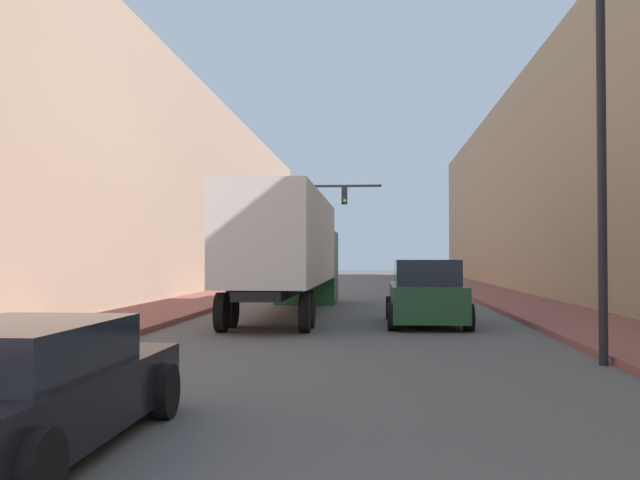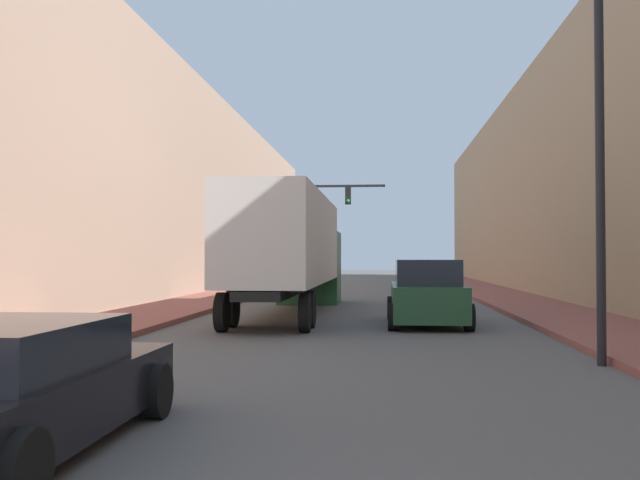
{
  "view_description": "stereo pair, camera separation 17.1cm",
  "coord_description": "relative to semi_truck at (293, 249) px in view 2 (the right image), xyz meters",
  "views": [
    {
      "loc": [
        0.77,
        -1.88,
        1.9
      ],
      "look_at": [
        -0.62,
        15.69,
        2.32
      ],
      "focal_mm": 40.0,
      "sensor_mm": 36.0,
      "label": 1
    },
    {
      "loc": [
        0.94,
        -1.86,
        1.9
      ],
      "look_at": [
        -0.62,
        15.69,
        2.32
      ],
      "focal_mm": 40.0,
      "sensor_mm": 36.0,
      "label": 2
    }
  ],
  "objects": [
    {
      "name": "semi_truck",
      "position": [
        0.0,
        0.0,
        0.0
      ],
      "size": [
        2.41,
        13.95,
        3.8
      ],
      "color": "silver",
      "rests_on": "ground"
    },
    {
      "name": "suv_car",
      "position": [
        4.22,
        -3.47,
        -1.32
      ],
      "size": [
        2.19,
        4.58,
        1.82
      ],
      "color": "#234C2D",
      "rests_on": "ground"
    },
    {
      "name": "traffic_signal_gantry",
      "position": [
        -1.25,
        13.46,
        1.9
      ],
      "size": [
        5.87,
        0.35,
        5.89
      ],
      "color": "black",
      "rests_on": "ground"
    },
    {
      "name": "sedan_car",
      "position": [
        -0.52,
        -16.91,
        -1.55
      ],
      "size": [
        1.96,
        4.44,
        1.28
      ],
      "color": "black",
      "rests_on": "ground"
    },
    {
      "name": "sidewalk_left",
      "position": [
        -4.37,
        8.32,
        -2.1
      ],
      "size": [
        3.13,
        80.0,
        0.15
      ],
      "color": "brown",
      "rests_on": "ground"
    },
    {
      "name": "building_left",
      "position": [
        -8.94,
        8.32,
        3.22
      ],
      "size": [
        6.0,
        80.0,
        10.78
      ],
      "color": "#997A66",
      "rests_on": "ground"
    },
    {
      "name": "street_lamp",
      "position": [
        6.81,
        -10.71,
        2.66
      ],
      "size": [
        0.44,
        0.44,
        7.66
      ],
      "color": "black",
      "rests_on": "ground"
    },
    {
      "name": "building_right",
      "position": [
        13.08,
        8.32,
        3.41
      ],
      "size": [
        6.0,
        80.0,
        11.16
      ],
      "color": "tan",
      "rests_on": "ground"
    },
    {
      "name": "sidewalk_right",
      "position": [
        8.52,
        8.32,
        -2.1
      ],
      "size": [
        3.13,
        80.0,
        0.15
      ],
      "color": "brown",
      "rests_on": "ground"
    }
  ]
}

